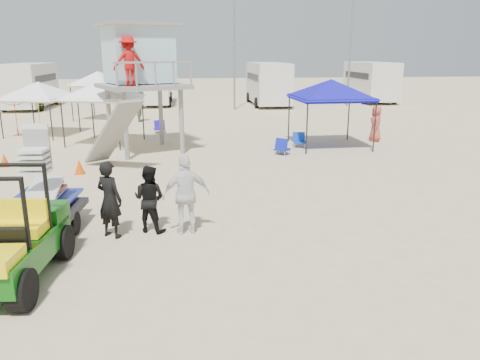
{
  "coord_description": "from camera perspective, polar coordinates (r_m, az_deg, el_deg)",
  "views": [
    {
      "loc": [
        -0.7,
        -6.95,
        4.04
      ],
      "look_at": [
        0.5,
        3.0,
        1.3
      ],
      "focal_mm": 35.0,
      "sensor_mm": 36.0,
      "label": 1
    }
  ],
  "objects": [
    {
      "name": "ground",
      "position": [
        8.07,
        -1.0,
        -14.76
      ],
      "size": [
        140.0,
        140.0,
        0.0
      ],
      "primitive_type": "plane",
      "color": "beige",
      "rests_on": "ground"
    },
    {
      "name": "utility_cart",
      "position": [
        9.29,
        -26.85,
        -5.77
      ],
      "size": [
        1.58,
        2.83,
        2.07
      ],
      "color": "#0C510D",
      "rests_on": "ground"
    },
    {
      "name": "surf_trailer",
      "position": [
        11.41,
        -22.97,
        -1.89
      ],
      "size": [
        1.58,
        2.67,
        2.22
      ],
      "color": "black",
      "rests_on": "ground"
    },
    {
      "name": "man_left",
      "position": [
        10.8,
        -15.62,
        -2.32
      ],
      "size": [
        0.77,
        0.7,
        1.76
      ],
      "primitive_type": "imported",
      "rotation": [
        0.0,
        0.0,
        2.57
      ],
      "color": "black",
      "rests_on": "ground"
    },
    {
      "name": "man_mid",
      "position": [
        10.97,
        -11.01,
        -2.26
      ],
      "size": [
        0.94,
        0.86,
        1.57
      ],
      "primitive_type": "imported",
      "rotation": [
        0.0,
        0.0,
        2.72
      ],
      "color": "black",
      "rests_on": "ground"
    },
    {
      "name": "man_right",
      "position": [
        10.65,
        -6.57,
        -1.79
      ],
      "size": [
        1.16,
        0.67,
        1.86
      ],
      "primitive_type": "imported",
      "rotation": [
        0.0,
        0.0,
        3.35
      ],
      "color": "white",
      "rests_on": "ground"
    },
    {
      "name": "lifeguard_tower",
      "position": [
        19.9,
        -12.19,
        14.18
      ],
      "size": [
        4.15,
        4.15,
        5.05
      ],
      "color": "gray",
      "rests_on": "ground"
    },
    {
      "name": "canopy_blue",
      "position": [
        20.86,
        11.07,
        11.58
      ],
      "size": [
        3.16,
        3.16,
        3.34
      ],
      "color": "black",
      "rests_on": "ground"
    },
    {
      "name": "canopy_white_a",
      "position": [
        22.07,
        -16.49,
        11.26
      ],
      "size": [
        3.5,
        3.5,
        3.27
      ],
      "color": "black",
      "rests_on": "ground"
    },
    {
      "name": "canopy_white_b",
      "position": [
        25.49,
        -23.41,
        10.61
      ],
      "size": [
        3.45,
        3.45,
        3.05
      ],
      "color": "black",
      "rests_on": "ground"
    },
    {
      "name": "canopy_white_c",
      "position": [
        30.34,
        -16.93,
        12.3
      ],
      "size": [
        3.31,
        3.31,
        3.34
      ],
      "color": "black",
      "rests_on": "ground"
    },
    {
      "name": "umbrella_a",
      "position": [
        25.85,
        -25.64,
        6.99
      ],
      "size": [
        2.67,
        2.69,
        1.94
      ],
      "primitive_type": "imported",
      "rotation": [
        0.0,
        0.0,
        0.3
      ],
      "color": "#AC1A12",
      "rests_on": "ground"
    },
    {
      "name": "umbrella_b",
      "position": [
        25.38,
        -23.28,
        7.08
      ],
      "size": [
        2.25,
        2.29,
        1.9
      ],
      "primitive_type": "imported",
      "rotation": [
        0.0,
        0.0,
        0.09
      ],
      "color": "yellow",
      "rests_on": "ground"
    },
    {
      "name": "cone_near",
      "position": [
        19.09,
        -26.78,
        2.19
      ],
      "size": [
        0.34,
        0.34,
        0.5
      ],
      "primitive_type": "cone",
      "color": "#E64607",
      "rests_on": "ground"
    },
    {
      "name": "cone_far",
      "position": [
        16.95,
        -18.99,
        1.53
      ],
      "size": [
        0.34,
        0.34,
        0.5
      ],
      "primitive_type": "cone",
      "color": "#DC4706",
      "rests_on": "ground"
    },
    {
      "name": "beach_chair_a",
      "position": [
        24.73,
        -9.79,
        6.41
      ],
      "size": [
        0.62,
        0.67,
        0.64
      ],
      "color": "#1C10B4",
      "rests_on": "ground"
    },
    {
      "name": "beach_chair_b",
      "position": [
        20.85,
        7.23,
        4.88
      ],
      "size": [
        0.63,
        0.68,
        0.64
      ],
      "color": "#0F38A7",
      "rests_on": "ground"
    },
    {
      "name": "beach_chair_c",
      "position": [
        19.27,
        5.11,
        4.08
      ],
      "size": [
        0.74,
        0.85,
        0.64
      ],
      "color": "#0F1CA4",
      "rests_on": "ground"
    },
    {
      "name": "rv_far_left",
      "position": [
        38.7,
        -24.31,
        10.66
      ],
      "size": [
        2.64,
        6.8,
        3.25
      ],
      "color": "silver",
      "rests_on": "ground"
    },
    {
      "name": "rv_mid_left",
      "position": [
        38.57,
        -10.53,
        11.72
      ],
      "size": [
        2.65,
        6.5,
        3.25
      ],
      "color": "silver",
      "rests_on": "ground"
    },
    {
      "name": "rv_mid_right",
      "position": [
        37.61,
        3.45,
        11.86
      ],
      "size": [
        2.64,
        7.0,
        3.25
      ],
      "color": "silver",
      "rests_on": "ground"
    },
    {
      "name": "rv_far_right",
      "position": [
        41.58,
        15.63,
        11.66
      ],
      "size": [
        2.64,
        6.6,
        3.25
      ],
      "color": "silver",
      "rests_on": "ground"
    },
    {
      "name": "light_pole_left",
      "position": [
        34.15,
        -0.7,
        15.23
      ],
      "size": [
        0.14,
        0.14,
        8.0
      ],
      "primitive_type": "cylinder",
      "color": "slate",
      "rests_on": "ground"
    },
    {
      "name": "light_pole_right",
      "position": [
        37.65,
        13.27,
        14.85
      ],
      "size": [
        0.14,
        0.14,
        8.0
      ],
      "primitive_type": "cylinder",
      "color": "slate",
      "rests_on": "ground"
    },
    {
      "name": "distant_beachgoers",
      "position": [
        25.9,
        -2.43,
        8.26
      ],
      "size": [
        12.09,
        8.94,
        1.8
      ],
      "color": "#4F7848",
      "rests_on": "ground"
    }
  ]
}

